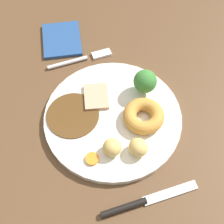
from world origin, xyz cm
name	(u,v)px	position (x,y,z in cm)	size (l,w,h in cm)	color
dining_table	(115,123)	(0.00, 0.00, 1.80)	(120.00, 84.00, 3.60)	brown
dinner_plate	(112,116)	(-0.42, -0.61, 4.30)	(28.29, 28.29, 1.40)	silver
gravy_pool	(73,115)	(-3.31, -8.12, 5.15)	(10.83, 10.83, 0.30)	#563819
meat_slice_main	(96,97)	(-5.56, -2.05, 5.40)	(6.33, 5.02, 0.80)	tan
yorkshire_pudding	(144,116)	(3.07, 4.78, 6.37)	(8.31, 8.31, 2.73)	#C68938
roast_potato_left	(112,147)	(7.12, -3.74, 6.60)	(3.63, 3.55, 3.19)	#D8B260
roast_potato_right	(138,147)	(9.04, 0.80, 6.60)	(3.54, 3.78, 3.20)	#D8B260
carrot_coin_front	(92,159)	(7.30, -7.91, 5.28)	(2.61, 2.61, 0.57)	orange
broccoli_floret	(145,81)	(-3.35, 8.03, 8.27)	(4.88, 4.88, 5.76)	#8CB766
fork	(82,59)	(-17.66, -1.04, 3.99)	(2.32, 15.31, 0.90)	silver
knife	(141,202)	(18.07, -2.63, 4.05)	(2.87, 18.56, 1.20)	black
folded_napkin	(62,40)	(-25.30, -3.41, 4.00)	(11.00, 9.00, 0.80)	navy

